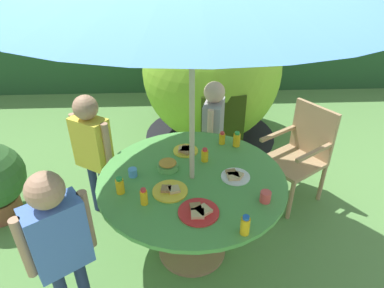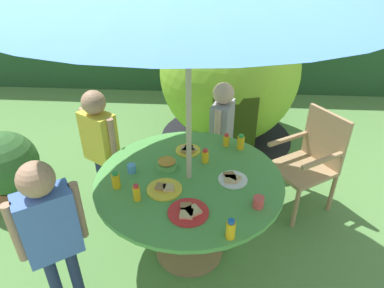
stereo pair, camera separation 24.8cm
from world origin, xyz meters
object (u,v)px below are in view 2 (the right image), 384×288
(dome_tent, at_px, (229,72))
(plate_near_right, at_px, (165,189))
(wooden_chair, at_px, (311,158))
(plate_mid_right, at_px, (232,179))
(child_in_yellow_shirt, at_px, (99,137))
(garden_table, at_px, (189,193))
(juice_bottle_far_left, at_px, (226,140))
(juice_bottle_far_right, at_px, (205,156))
(cup_near, at_px, (258,202))
(potted_plant, at_px, (6,166))
(juice_bottle_near_left, at_px, (116,180))
(snack_bowl, at_px, (167,163))
(juice_bottle_center_back, at_px, (137,193))
(child_in_blue_shirt, at_px, (49,225))
(plate_center_front, at_px, (188,212))
(child_in_grey_shirt, at_px, (222,125))
(plate_front_edge, at_px, (188,150))
(juice_bottle_mid_left, at_px, (231,229))
(cup_far, at_px, (132,168))
(juice_bottle_back_edge, at_px, (241,142))

(dome_tent, bearing_deg, plate_near_right, -106.76)
(wooden_chair, bearing_deg, plate_mid_right, -79.91)
(child_in_yellow_shirt, bearing_deg, garden_table, -0.00)
(juice_bottle_far_left, height_order, juice_bottle_far_right, juice_bottle_far_right)
(plate_near_right, xyz_separation_m, juice_bottle_far_left, (0.42, 0.61, 0.04))
(plate_mid_right, height_order, cup_near, cup_near)
(child_in_yellow_shirt, distance_m, juice_bottle_far_right, 0.97)
(potted_plant, distance_m, juice_bottle_near_left, 1.47)
(snack_bowl, height_order, juice_bottle_center_back, juice_bottle_center_back)
(child_in_yellow_shirt, bearing_deg, cup_near, 0.30)
(dome_tent, bearing_deg, snack_bowl, -109.12)
(child_in_yellow_shirt, height_order, child_in_blue_shirt, child_in_blue_shirt)
(child_in_yellow_shirt, distance_m, snack_bowl, 0.76)
(snack_bowl, xyz_separation_m, plate_center_front, (0.20, -0.48, -0.02))
(dome_tent, height_order, juice_bottle_center_back, dome_tent)
(child_in_grey_shirt, xyz_separation_m, plate_near_right, (-0.40, -1.02, 0.03))
(plate_front_edge, xyz_separation_m, cup_near, (0.49, -0.62, 0.02))
(juice_bottle_near_left, relative_size, juice_bottle_mid_left, 0.95)
(child_in_yellow_shirt, xyz_separation_m, cup_far, (0.39, -0.48, 0.03))
(potted_plant, relative_size, child_in_blue_shirt, 0.62)
(child_in_yellow_shirt, distance_m, cup_near, 1.50)
(garden_table, xyz_separation_m, child_in_yellow_shirt, (-0.81, 0.51, 0.15))
(juice_bottle_far_right, height_order, juice_bottle_mid_left, juice_bottle_mid_left)
(plate_mid_right, bearing_deg, child_in_yellow_shirt, 154.81)
(wooden_chair, height_order, juice_bottle_back_edge, wooden_chair)
(juice_bottle_near_left, xyz_separation_m, juice_bottle_back_edge, (0.87, 0.56, 0.00))
(wooden_chair, bearing_deg, snack_bowl, -97.88)
(potted_plant, height_order, snack_bowl, snack_bowl)
(juice_bottle_far_left, bearing_deg, plate_center_front, -106.54)
(juice_bottle_far_right, height_order, cup_near, juice_bottle_far_right)
(child_in_yellow_shirt, xyz_separation_m, plate_near_right, (0.66, -0.67, 0.01))
(plate_front_edge, xyz_separation_m, cup_far, (-0.39, -0.31, 0.02))
(child_in_yellow_shirt, relative_size, snack_bowl, 7.64)
(plate_front_edge, relative_size, juice_bottle_mid_left, 1.54)
(juice_bottle_far_left, height_order, juice_bottle_mid_left, juice_bottle_mid_left)
(juice_bottle_back_edge, xyz_separation_m, cup_far, (-0.81, -0.38, -0.03))
(juice_bottle_far_right, bearing_deg, cup_far, -162.11)
(dome_tent, bearing_deg, plate_mid_right, -94.40)
(cup_near, bearing_deg, juice_bottle_far_left, 104.50)
(potted_plant, height_order, juice_bottle_near_left, juice_bottle_near_left)
(dome_tent, distance_m, plate_mid_right, 1.95)
(plate_center_front, bearing_deg, child_in_blue_shirt, -167.73)
(child_in_blue_shirt, height_order, plate_front_edge, child_in_blue_shirt)
(plate_front_edge, xyz_separation_m, juice_bottle_far_left, (0.30, 0.11, 0.04))
(juice_bottle_far_right, relative_size, juice_bottle_center_back, 0.91)
(juice_bottle_center_back, bearing_deg, dome_tent, 73.68)
(child_in_blue_shirt, distance_m, cup_far, 0.69)
(garden_table, relative_size, wooden_chair, 1.44)
(child_in_yellow_shirt, bearing_deg, juice_bottle_far_right, 13.83)
(snack_bowl, relative_size, plate_center_front, 0.60)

